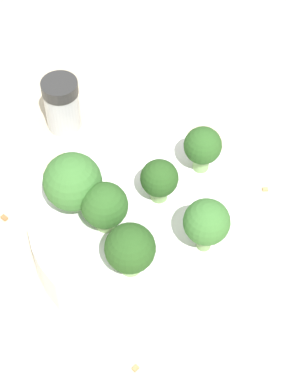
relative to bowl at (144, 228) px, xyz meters
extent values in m
plane|color=beige|center=(0.00, 0.00, -0.03)|extent=(3.00, 3.00, 0.00)
cylinder|color=white|center=(0.00, 0.00, 0.00)|extent=(0.21, 0.21, 0.05)
cylinder|color=#7A9E5B|center=(-0.02, -0.01, 0.04)|extent=(0.02, 0.02, 0.02)
sphere|color=#28511E|center=(-0.02, -0.01, 0.05)|extent=(0.03, 0.03, 0.03)
cylinder|color=#7A9E5B|center=(0.04, 0.00, 0.04)|extent=(0.03, 0.03, 0.02)
sphere|color=#2D5B23|center=(0.04, 0.00, 0.05)|extent=(0.04, 0.04, 0.04)
cylinder|color=#84AD66|center=(0.03, 0.05, 0.04)|extent=(0.03, 0.03, 0.02)
sphere|color=#28511E|center=(0.03, 0.05, 0.06)|extent=(0.04, 0.04, 0.04)
cylinder|color=#84AD66|center=(0.06, -0.03, 0.04)|extent=(0.02, 0.02, 0.03)
sphere|color=#3D7533|center=(0.06, -0.03, 0.06)|extent=(0.05, 0.05, 0.05)
cylinder|color=#84AD66|center=(-0.07, -0.03, 0.04)|extent=(0.02, 0.02, 0.03)
sphere|color=#2D5B23|center=(-0.07, -0.03, 0.06)|extent=(0.04, 0.04, 0.04)
cylinder|color=#7A9E5B|center=(-0.04, 0.05, 0.04)|extent=(0.02, 0.02, 0.03)
sphere|color=#3D7533|center=(-0.04, 0.05, 0.06)|extent=(0.04, 0.04, 0.04)
cylinder|color=#B2B7BC|center=(0.02, -0.18, 0.00)|extent=(0.04, 0.04, 0.05)
cylinder|color=#2D2D2D|center=(0.02, -0.18, 0.03)|extent=(0.04, 0.04, 0.01)
cube|color=tan|center=(-0.14, -0.01, -0.02)|extent=(0.01, 0.01, 0.01)
cube|color=#AD7F4C|center=(0.05, 0.12, -0.02)|extent=(0.01, 0.01, 0.01)
cube|color=olive|center=(0.12, -0.08, -0.02)|extent=(0.01, 0.01, 0.01)
camera|label=1|loc=(0.13, 0.32, 0.50)|focal=60.00mm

